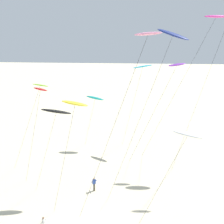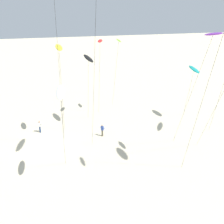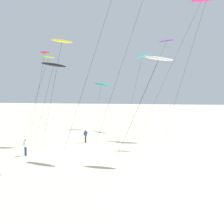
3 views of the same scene
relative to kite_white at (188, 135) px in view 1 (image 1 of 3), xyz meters
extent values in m
ellipsoid|color=white|center=(0.02, 0.00, 0.05)|extent=(2.83, 1.14, 0.83)
cylinder|color=#262626|center=(-1.97, 0.19, -4.74)|extent=(4.00, 0.42, 9.34)
ellipsoid|color=red|center=(-15.35, 7.57, 2.28)|extent=(2.04, 1.37, 0.48)
cylinder|color=#262626|center=(-16.66, 7.70, -3.60)|extent=(2.65, 0.28, 11.60)
ellipsoid|color=#33BFE0|center=(-3.61, 20.54, 3.28)|extent=(3.29, 2.06, 0.93)
cylinder|color=#262626|center=(-5.08, 20.68, -3.11)|extent=(2.96, 0.31, 12.59)
ellipsoid|color=teal|center=(-10.83, 20.27, -1.63)|extent=(2.88, 1.16, 1.03)
cylinder|color=#262626|center=(-11.72, 20.36, -5.59)|extent=(1.80, 0.20, 7.63)
ellipsoid|color=navy|center=(-1.31, 3.65, 8.44)|extent=(3.18, 2.07, 1.28)
cylinder|color=#262626|center=(-4.38, 3.95, -0.53)|extent=(6.17, 0.63, 17.74)
ellipsoid|color=#D8339E|center=(5.38, 15.92, 10.31)|extent=(3.02, 1.07, 0.39)
cylinder|color=#262626|center=(0.98, 16.35, 0.39)|extent=(8.82, 0.89, 19.59)
ellipsoid|color=black|center=(-13.06, 5.33, 0.35)|extent=(3.35, 1.20, 0.96)
cylinder|color=#262626|center=(-14.54, 5.47, -4.59)|extent=(2.99, 0.32, 9.63)
ellipsoid|color=#8CD833|center=(-16.31, 10.66, 2.14)|extent=(2.02, 0.63, 0.59)
cylinder|color=#262626|center=(-18.53, 10.88, -3.67)|extent=(4.46, 0.46, 11.48)
ellipsoid|color=purple|center=(0.58, 13.96, 4.40)|extent=(2.32, 0.90, 0.64)
cylinder|color=#262626|center=(-2.35, 14.25, -2.54)|extent=(5.89, 0.60, 13.73)
cylinder|color=#262626|center=(3.38, 11.99, 1.05)|extent=(5.88, 0.60, 20.91)
ellipsoid|color=pink|center=(-3.70, 0.44, 8.59)|extent=(2.40, 0.94, 0.47)
cylinder|color=#262626|center=(-6.85, 0.75, -0.46)|extent=(6.32, 0.64, 17.90)
ellipsoid|color=yellow|center=(-10.18, 1.25, 2.33)|extent=(2.46, 0.78, 0.69)
cylinder|color=#262626|center=(-11.49, 1.38, -3.59)|extent=(2.66, 0.28, 11.63)
cylinder|color=#4C4738|center=(-9.20, 6.06, -8.96)|extent=(0.22, 0.22, 0.88)
cube|color=#2D4CA5|center=(-9.20, 6.06, -8.23)|extent=(0.39, 0.37, 0.58)
sphere|color=tan|center=(-9.20, 6.06, -7.83)|extent=(0.20, 0.20, 0.20)
cylinder|color=#2D4CA5|center=(-9.37, 5.92, -8.18)|extent=(0.39, 0.44, 0.39)
cylinder|color=#2D4CA5|center=(-9.04, 6.20, -8.18)|extent=(0.39, 0.44, 0.39)
cube|color=white|center=(-12.87, -1.81, -8.23)|extent=(0.27, 0.37, 0.58)
sphere|color=#9E7051|center=(-12.87, -1.81, -7.83)|extent=(0.20, 0.20, 0.20)
cylinder|color=white|center=(-12.91, -2.03, -8.18)|extent=(0.51, 0.19, 0.39)
cylinder|color=white|center=(-12.82, -1.60, -8.18)|extent=(0.51, 0.19, 0.39)
camera|label=1|loc=(-4.68, -25.93, 9.31)|focal=49.55mm
camera|label=2|loc=(21.62, -2.20, 6.63)|focal=42.60mm
camera|label=3|loc=(1.04, -24.77, -3.25)|focal=41.51mm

